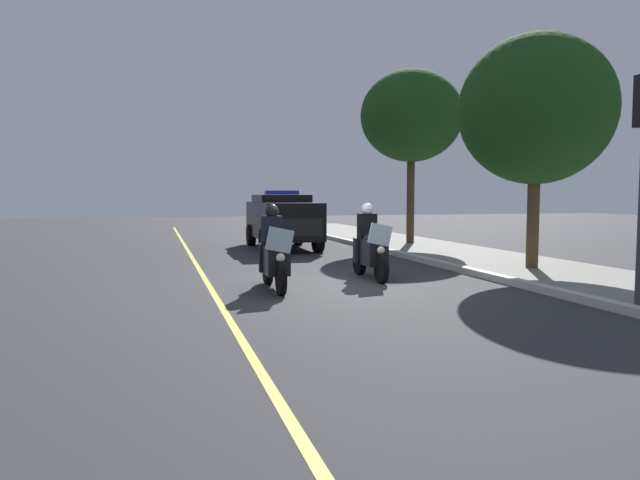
{
  "coord_description": "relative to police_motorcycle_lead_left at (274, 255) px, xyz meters",
  "views": [
    {
      "loc": [
        11.84,
        -3.55,
        1.91
      ],
      "look_at": [
        -0.95,
        0.0,
        0.9
      ],
      "focal_mm": 33.54,
      "sensor_mm": 36.0,
      "label": 1
    }
  ],
  "objects": [
    {
      "name": "ground_plane",
      "position": [
        -0.07,
        1.25,
        -0.7
      ],
      "size": [
        80.0,
        80.0,
        0.0
      ],
      "primitive_type": "plane",
      "color": "#333335"
    },
    {
      "name": "curb_strip",
      "position": [
        -0.07,
        4.98,
        -0.62
      ],
      "size": [
        48.0,
        0.24,
        0.15
      ],
      "primitive_type": "cube",
      "color": "#B7B5AD",
      "rests_on": "ground"
    },
    {
      "name": "sidewalk_strip",
      "position": [
        -0.07,
        6.88,
        -0.65
      ],
      "size": [
        48.0,
        3.6,
        0.1
      ],
      "primitive_type": "cube",
      "color": "gray",
      "rests_on": "ground"
    },
    {
      "name": "lane_stripe_center",
      "position": [
        -0.07,
        -1.23,
        -0.7
      ],
      "size": [
        48.0,
        0.12,
        0.01
      ],
      "primitive_type": "cube",
      "color": "#E0D14C",
      "rests_on": "ground"
    },
    {
      "name": "police_motorcycle_lead_left",
      "position": [
        0.0,
        0.0,
        0.0
      ],
      "size": [
        2.14,
        0.57,
        1.72
      ],
      "color": "black",
      "rests_on": "ground"
    },
    {
      "name": "police_motorcycle_lead_right",
      "position": [
        -0.91,
        2.39,
        0.0
      ],
      "size": [
        2.14,
        0.57,
        1.72
      ],
      "color": "black",
      "rests_on": "ground"
    },
    {
      "name": "police_suv",
      "position": [
        -8.87,
        2.05,
        0.37
      ],
      "size": [
        4.94,
        2.14,
        2.05
      ],
      "color": "black",
      "rests_on": "ground"
    },
    {
      "name": "tree_mid_block",
      "position": [
        -1.03,
        6.72,
        3.27
      ],
      "size": [
        3.74,
        3.74,
        5.71
      ],
      "color": "#4C3823",
      "rests_on": "sidewalk_strip"
    },
    {
      "name": "tree_far_back",
      "position": [
        -8.78,
        6.9,
        4.09
      ],
      "size": [
        3.75,
        3.75,
        6.4
      ],
      "color": "#42301E",
      "rests_on": "sidewalk_strip"
    }
  ]
}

